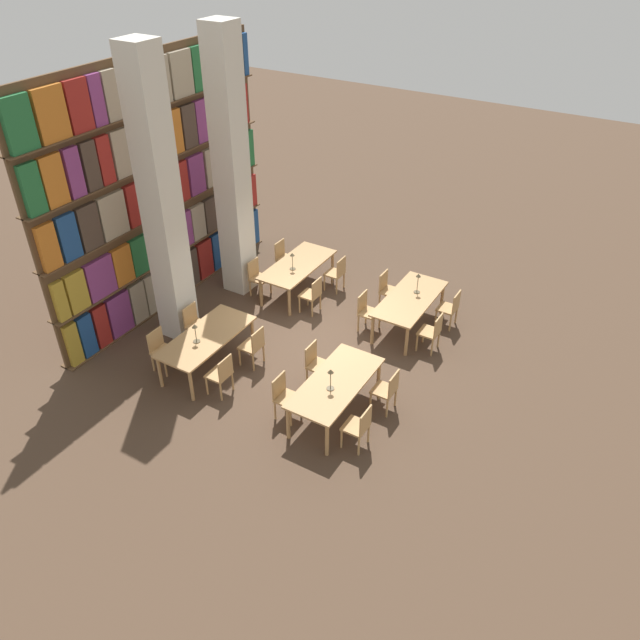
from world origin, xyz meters
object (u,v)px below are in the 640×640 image
object	(u,v)px
chair_8	(221,374)
chair_5	(367,311)
pillar_left	(161,205)
reading_table_1	(410,301)
pillar_center	(231,169)
chair_3	(316,363)
chair_2	(387,390)
desk_lamp_2	(195,330)
chair_11	(195,323)
desk_lamp_3	(292,258)
reading_table_3	(298,267)
chair_7	(388,289)
reading_table_2	(207,339)
chair_14	(337,273)
chair_15	(284,257)
reading_table_0	(336,385)
chair_10	(254,346)
chair_13	(258,277)
chair_12	(312,294)
chair_1	(285,396)
chair_6	(450,308)
chair_4	(432,331)
desk_lamp_0	(331,376)
chair_0	(359,426)
desk_lamp_1	(418,280)
chair_9	(161,349)

from	to	relation	value
chair_8	chair_5	bearing A→B (deg)	-22.39
pillar_left	reading_table_1	bearing A→B (deg)	-57.02
pillar_center	chair_3	size ratio (longest dim) A/B	6.83
chair_2	desk_lamp_2	distance (m)	3.84
chair_11	desk_lamp_3	world-z (taller)	desk_lamp_3
pillar_left	chair_11	world-z (taller)	pillar_left
chair_3	reading_table_3	xyz separation A→B (m)	(2.68, 2.13, 0.21)
chair_7	desk_lamp_3	distance (m)	2.30
reading_table_2	chair_11	bearing A→B (deg)	55.71
chair_14	chair_15	bearing A→B (deg)	90.00
reading_table_0	reading_table_1	size ratio (longest dim) A/B	1.00
chair_14	chair_2	bearing A→B (deg)	-138.07
chair_10	chair_13	size ratio (longest dim) A/B	1.00
reading_table_0	chair_2	bearing A→B (deg)	-52.73
pillar_center	chair_11	bearing A→B (deg)	-166.30
reading_table_2	chair_15	bearing A→B (deg)	10.98
chair_5	chair_15	world-z (taller)	same
chair_12	chair_13	size ratio (longest dim) A/B	1.00
chair_5	chair_13	bearing A→B (deg)	-89.30
chair_1	chair_12	xyz separation A→B (m)	(3.20, 1.38, 0.00)
chair_11	chair_6	bearing A→B (deg)	127.11
reading_table_3	desk_lamp_3	xyz separation A→B (m)	(-0.27, -0.04, 0.36)
reading_table_0	chair_10	size ratio (longest dim) A/B	2.41
chair_3	chair_7	world-z (taller)	same
reading_table_0	chair_10	world-z (taller)	chair_10
chair_4	desk_lamp_0	bearing A→B (deg)	165.82
chair_2	chair_14	world-z (taller)	same
pillar_left	reading_table_3	size ratio (longest dim) A/B	2.84
reading_table_2	chair_11	distance (m)	0.94
pillar_center	chair_6	xyz separation A→B (m)	(1.03, -4.97, -2.52)
chair_0	chair_11	world-z (taller)	same
chair_4	chair_14	distance (m)	3.09
desk_lamp_0	chair_14	size ratio (longest dim) A/B	0.50
desk_lamp_1	desk_lamp_3	distance (m)	2.94
chair_4	reading_table_3	world-z (taller)	chair_4
chair_0	chair_4	world-z (taller)	same
chair_8	chair_9	distance (m)	1.52
pillar_center	reading_table_2	world-z (taller)	pillar_center
chair_6	chair_7	size ratio (longest dim) A/B	1.00
desk_lamp_0	reading_table_1	xyz separation A→B (m)	(3.47, 0.02, -0.37)
chair_6	chair_5	bearing A→B (deg)	124.39
reading_table_0	reading_table_3	distance (m)	4.35
reading_table_0	desk_lamp_0	world-z (taller)	desk_lamp_0
reading_table_1	chair_2	bearing A→B (deg)	-164.12
chair_0	desk_lamp_0	distance (m)	0.99
pillar_left	chair_13	size ratio (longest dim) A/B	6.83
chair_2	desk_lamp_1	bearing A→B (deg)	13.85
chair_1	chair_15	xyz separation A→B (m)	(4.32, 2.89, 0.00)
chair_3	desk_lamp_1	xyz separation A→B (m)	(2.95, -0.79, 0.60)
reading_table_1	chair_4	size ratio (longest dim) A/B	2.41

